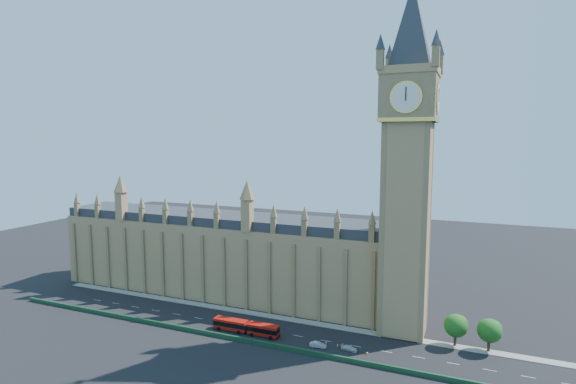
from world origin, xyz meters
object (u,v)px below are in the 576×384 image
at_px(red_bus, 246,327).
at_px(car_silver, 318,345).
at_px(car_white, 349,348).
at_px(car_grey, 258,331).

xyz_separation_m(red_bus, car_silver, (21.23, -0.55, -1.03)).
xyz_separation_m(car_silver, car_white, (7.97, 1.32, -0.09)).
bearing_deg(car_silver, red_bus, 85.02).
distance_m(car_grey, car_white, 26.11).
bearing_deg(car_silver, car_white, -84.14).
bearing_deg(car_silver, car_grey, 81.36).
relative_size(car_silver, car_white, 1.02).
bearing_deg(car_grey, red_bus, 114.01).
bearing_deg(car_white, red_bus, 96.13).
height_order(red_bus, car_grey, red_bus).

